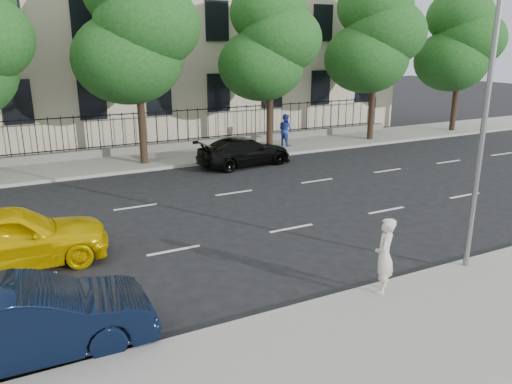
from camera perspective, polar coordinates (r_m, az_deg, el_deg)
ground at (r=14.46m, az=9.20°, el=-7.27°), size 120.00×120.00×0.00m
near_sidewalk at (r=11.82m, az=20.97°, el=-13.63°), size 60.00×4.00×0.15m
far_sidewalk at (r=26.46m, az=-8.87°, el=3.97°), size 60.00×4.00×0.15m
lane_markings at (r=18.22m, az=0.42°, el=-1.91°), size 49.60×4.62×0.01m
iron_fence at (r=27.94m, az=-10.03°, el=5.79°), size 30.00×0.50×2.20m
street_light at (r=13.69m, az=23.47°, el=12.54°), size 0.25×3.32×8.05m
tree_c at (r=24.68m, az=-13.59°, el=17.64°), size 5.89×5.50×9.80m
tree_d at (r=27.24m, az=1.55°, el=16.74°), size 5.34×4.94×8.84m
tree_e at (r=31.19m, az=13.46°, el=16.97°), size 5.71×5.31×9.46m
tree_f at (r=36.08m, az=22.29°, el=15.62°), size 5.52×5.12×9.01m
yellow_taxi at (r=14.82m, az=-26.36°, el=-4.70°), size 5.07×2.13×1.71m
navy_sedan at (r=10.64m, az=-24.74°, el=-13.29°), size 4.77×1.77×1.56m
black_sedan at (r=24.51m, az=-1.34°, el=4.64°), size 4.99×2.44×1.40m
woman_near at (r=12.09m, az=14.46°, el=-7.04°), size 0.79×0.78×1.83m
pedestrian_far at (r=28.64m, az=3.38°, el=7.11°), size 0.90×1.04×1.81m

